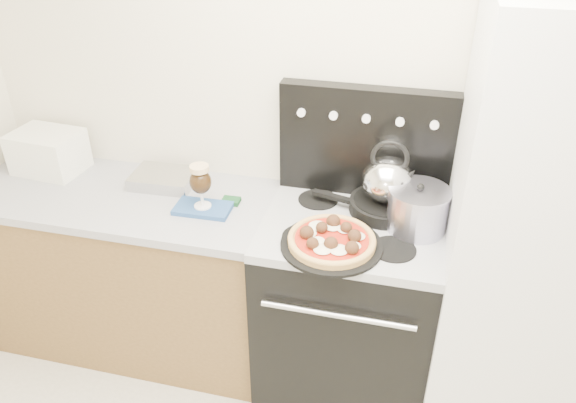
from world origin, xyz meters
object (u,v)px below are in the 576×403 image
(pizza, at_px, (332,238))
(tea_kettle, at_px, (388,176))
(base_cabinet, at_px, (133,272))
(oven_mitt, at_px, (203,208))
(toaster_oven, at_px, (48,152))
(beer_glass, at_px, (201,186))
(stock_pot, at_px, (417,211))
(fridge, at_px, (531,244))
(skillet, at_px, (385,206))
(stove_body, at_px, (347,309))
(pizza_pan, at_px, (331,245))

(pizza, distance_m, tea_kettle, 0.38)
(base_cabinet, relative_size, oven_mitt, 5.84)
(toaster_oven, distance_m, pizza, 1.52)
(base_cabinet, relative_size, beer_glass, 7.01)
(pizza, xyz_separation_m, stock_pot, (0.32, 0.21, 0.05))
(fridge, distance_m, stock_pot, 0.45)
(base_cabinet, height_order, toaster_oven, toaster_oven)
(pizza, relative_size, skillet, 1.13)
(base_cabinet, bearing_deg, stove_body, -1.30)
(oven_mitt, height_order, tea_kettle, tea_kettle)
(oven_mitt, relative_size, pizza_pan, 0.61)
(base_cabinet, relative_size, tea_kettle, 6.11)
(fridge, height_order, pizza, fridge)
(fridge, xyz_separation_m, oven_mitt, (-1.36, -0.00, -0.04))
(toaster_oven, distance_m, oven_mitt, 0.90)
(stove_body, bearing_deg, oven_mitt, -177.79)
(pizza_pan, bearing_deg, pizza, -90.00)
(pizza_pan, bearing_deg, stock_pot, 33.20)
(base_cabinet, distance_m, beer_glass, 0.74)
(skillet, xyz_separation_m, stock_pot, (0.14, -0.10, 0.06))
(skillet, distance_m, stock_pot, 0.18)
(toaster_oven, bearing_deg, stove_body, -0.88)
(stove_body, height_order, toaster_oven, toaster_oven)
(stock_pot, bearing_deg, pizza, -146.80)
(pizza_pan, distance_m, skillet, 0.36)
(stove_body, distance_m, stock_pot, 0.62)
(beer_glass, xyz_separation_m, stock_pot, (0.92, 0.05, -0.02))
(stove_body, xyz_separation_m, toaster_oven, (-1.54, 0.15, 0.56))
(pizza_pan, bearing_deg, toaster_oven, 167.07)
(tea_kettle, bearing_deg, pizza, -136.23)
(stove_body, bearing_deg, beer_glass, -177.79)
(skillet, bearing_deg, fridge, -14.56)
(oven_mitt, distance_m, pizza, 0.63)
(oven_mitt, xyz_separation_m, pizza_pan, (0.60, -0.16, 0.02))
(fridge, distance_m, beer_glass, 1.37)
(pizza, bearing_deg, skillet, 60.03)
(stove_body, xyz_separation_m, beer_glass, (-0.66, -0.03, 0.58))
(base_cabinet, bearing_deg, pizza, -11.34)
(base_cabinet, xyz_separation_m, pizza, (1.04, -0.21, 0.53))
(pizza_pan, bearing_deg, fridge, 11.84)
(oven_mitt, height_order, skillet, skillet)
(beer_glass, bearing_deg, tea_kettle, 10.97)
(pizza_pan, bearing_deg, beer_glass, 165.27)
(oven_mitt, bearing_deg, stock_pot, 2.97)
(toaster_oven, xyz_separation_m, pizza, (1.48, -0.34, -0.04))
(stove_body, height_order, tea_kettle, tea_kettle)
(beer_glass, relative_size, tea_kettle, 0.87)
(skillet, xyz_separation_m, tea_kettle, (0.00, 0.00, 0.15))
(base_cabinet, height_order, tea_kettle, tea_kettle)
(pizza_pan, bearing_deg, stove_body, 71.77)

